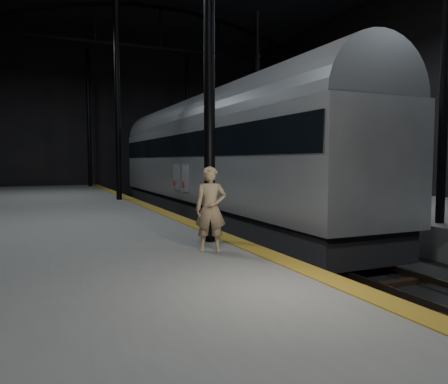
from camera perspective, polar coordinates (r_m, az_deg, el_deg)
ground at (r=15.79m, az=5.66°, el=-6.50°), size 44.00×44.00×0.00m
platform_left at (r=13.75m, az=-22.95°, el=-6.29°), size 9.00×43.80×1.00m
platform_right at (r=20.41m, az=24.41°, el=-3.01°), size 9.00×43.80×1.00m
tactile_strip at (r=14.34m, az=-5.75°, el=-3.52°), size 0.50×43.80×0.01m
track at (r=15.77m, az=5.66°, el=-6.26°), size 2.40×43.00×0.24m
train at (r=20.41m, az=-1.73°, el=5.18°), size 3.29×21.99×5.88m
woman at (r=9.16m, az=-1.74°, el=-2.25°), size 0.76×0.64×1.79m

